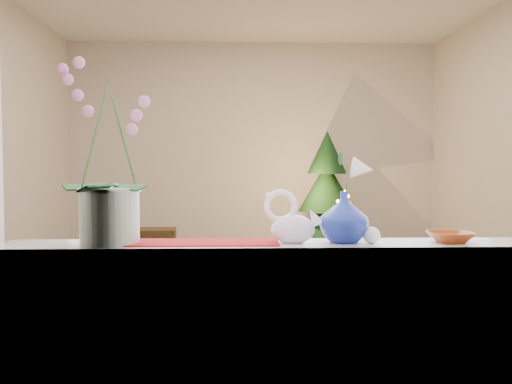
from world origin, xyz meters
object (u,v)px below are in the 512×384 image
blue_vase (344,213)px  xmas_tree (327,200)px  orchid_pot (109,151)px  amber_dish (450,238)px  paperweight (372,235)px  swan (293,218)px  side_table (142,254)px

blue_vase → xmas_tree: xmas_tree is taller
orchid_pot → amber_dish: orchid_pot is taller
orchid_pot → blue_vase: size_ratio=3.12×
blue_vase → amber_dish: size_ratio=1.55×
amber_dish → orchid_pot: bearing=179.8°
orchid_pot → blue_vase: (0.90, 0.02, -0.24)m
paperweight → amber_dish: size_ratio=0.44×
amber_dish → paperweight: bearing=-176.7°
paperweight → xmas_tree: 4.39m
orchid_pot → swan: 0.75m
orchid_pot → side_table: (-0.52, 3.82, -1.01)m
swan → orchid_pot: bearing=-177.0°
paperweight → side_table: paperweight is taller
side_table → blue_vase: bearing=-72.9°
blue_vase → orchid_pot: bearing=-179.0°
paperweight → amber_dish: bearing=3.3°
swan → xmas_tree: xmas_tree is taller
blue_vase → paperweight: (0.10, -0.04, -0.08)m
amber_dish → swan: bearing=178.9°
swan → side_table: 4.07m
xmas_tree → side_table: bearing=-165.9°
paperweight → side_table: size_ratio=0.09×
swan → amber_dish: size_ratio=1.57×
orchid_pot → swan: bearing=0.7°
paperweight → amber_dish: (0.31, 0.02, -0.01)m
orchid_pot → amber_dish: bearing=-0.2°
amber_dish → xmas_tree: bearing=87.3°
swan → side_table: (-1.22, 3.81, -0.75)m
amber_dish → xmas_tree: 4.34m
swan → xmas_tree: (0.82, 4.32, -0.22)m
swan → amber_dish: bearing=1.2°
blue_vase → paperweight: blue_vase is taller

